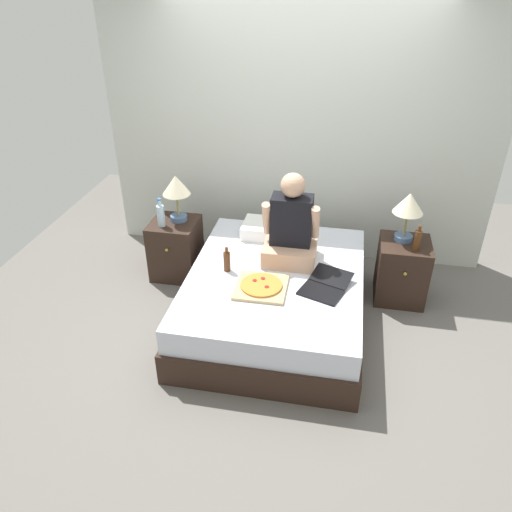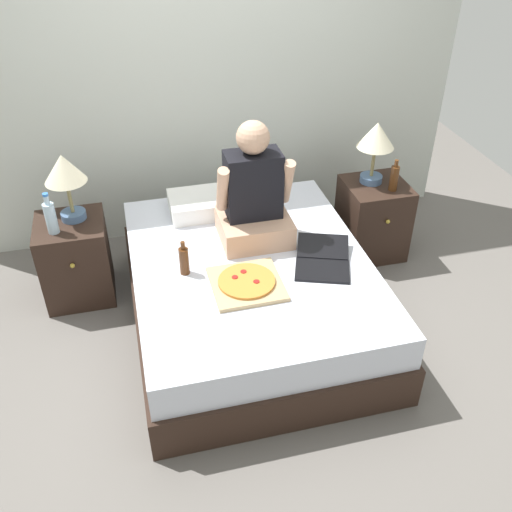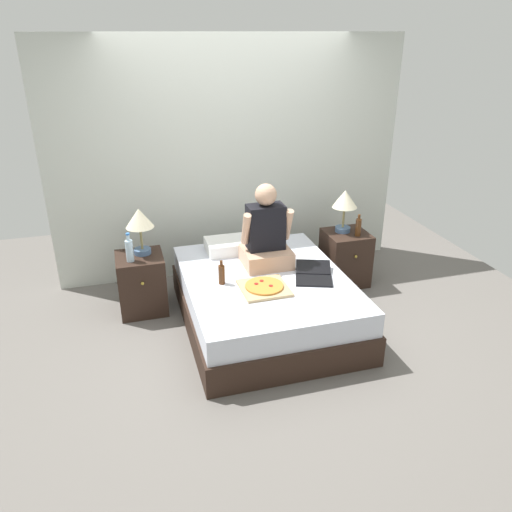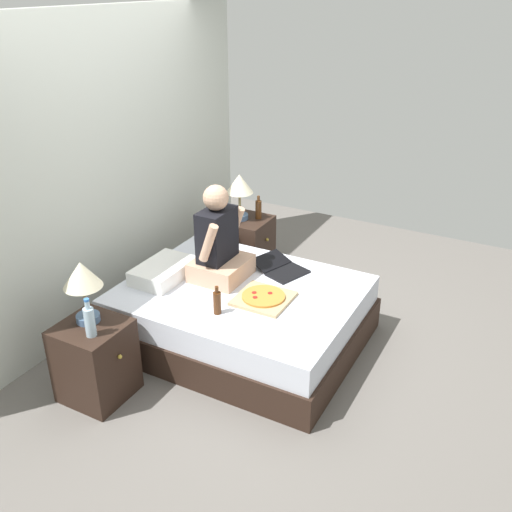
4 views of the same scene
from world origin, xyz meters
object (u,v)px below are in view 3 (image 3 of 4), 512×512
Objects in this scene: bed at (265,300)px; nightstand_left at (142,283)px; pizza_box at (264,287)px; beer_bottle_on_bed at (222,274)px; nightstand_right at (345,258)px; person_seated at (266,236)px; lamp_on_left_nightstand at (139,221)px; water_bottle at (129,250)px; lamp_on_right_nightstand at (345,202)px; beer_bottle at (358,227)px; laptop at (314,276)px.

nightstand_left is at bearing 152.36° from bed.
beer_bottle_on_bed is at bearing 147.59° from pizza_box.
nightstand_right is 1.62m from beer_bottle_on_bed.
nightstand_left is at bearing 138.41° from beer_bottle_on_bed.
pizza_box is at bearing -108.48° from person_seated.
lamp_on_left_nightstand reaches higher than pizza_box.
person_seated is at bearing -17.92° from lamp_on_left_nightstand.
water_bottle is 0.61× the size of lamp_on_right_nightstand.
water_bottle is 2.29m from beer_bottle.
lamp_on_left_nightstand is at bearing 162.08° from person_seated.
person_seated is 0.58m from pizza_box.
nightstand_right is (2.22, 0.09, -0.40)m from water_bottle.
nightstand_left is at bearing 180.00° from nightstand_right.
person_seated is at bearing 71.74° from bed.
water_bottle is (-0.12, -0.14, -0.22)m from lamp_on_left_nightstand.
nightstand_right is 0.74× the size of person_seated.
bed is 1.32m from water_bottle.
nightstand_left is 1.15× the size of laptop.
lamp_on_left_nightstand is 1.63× the size of water_bottle.
beer_bottle_on_bed is at bearing -33.89° from water_bottle.
water_bottle reaches higher than pizza_box.
laptop reaches higher than bed.
person_seated is 1.57× the size of laptop.
nightstand_right reaches higher than laptop.
nightstand_left is 1.27× the size of lamp_on_right_nightstand.
person_seated reaches higher than beer_bottle.
pizza_box is (-1.12, -0.85, -0.40)m from lamp_on_right_nightstand.
pizza_box is at bearing -41.70° from lamp_on_left_nightstand.
beer_bottle_on_bed reaches higher than pizza_box.
lamp_on_right_nightstand reaches higher than bed.
nightstand_left and nightstand_right have the same top height.
bed is at bearing -158.01° from beer_bottle.
water_bottle reaches higher than beer_bottle_on_bed.
nightstand_left is at bearing -128.63° from lamp_on_left_nightstand.
lamp_on_left_nightstand is 1.11× the size of pizza_box.
person_seated is at bearing 128.86° from laptop.
nightstand_right is 1.27× the size of lamp_on_right_nightstand.
bed is 1.21m from nightstand_right.
laptop is at bearing -132.86° from nightstand_right.
bed is 0.51m from laptop.
bed is 4.10× the size of lamp_on_left_nightstand.
lamp_on_right_nightstand is at bearing 3.65° from water_bottle.
beer_bottle_on_bed is (0.75, -0.50, -0.11)m from water_bottle.
beer_bottle is (1.14, 0.46, 0.43)m from bed.
lamp_on_right_nightstand is (1.04, 0.61, 0.66)m from bed.
nightstand_left reaches higher than bed.
nightstand_left is 0.42m from water_bottle.
water_bottle reaches higher than bed.
beer_bottle is (2.29, -0.01, -0.02)m from water_bottle.
person_seated reaches higher than lamp_on_left_nightstand.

